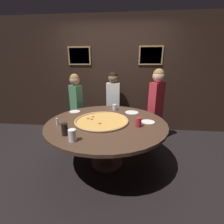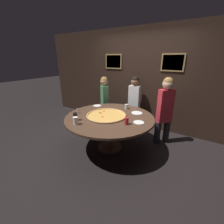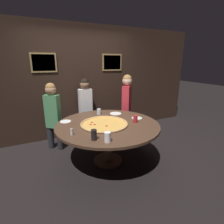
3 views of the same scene
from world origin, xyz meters
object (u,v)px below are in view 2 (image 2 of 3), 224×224
(diner_side_right, at_px, (165,107))
(giant_pizza, at_px, (106,115))
(white_plate_near_front, at_px, (139,122))
(condiment_shaker, at_px, (78,111))
(drink_cup_far_left, at_px, (76,121))
(white_plate_right_side, at_px, (97,106))
(diner_side_left, at_px, (134,100))
(drink_cup_front_edge, at_px, (126,121))
(drink_cup_near_right, at_px, (75,116))
(white_plate_left_side, at_px, (137,113))
(drink_cup_near_left, at_px, (126,107))
(dining_table, at_px, (110,121))
(diner_far_left, at_px, (105,99))

(diner_side_right, bearing_deg, giant_pizza, -4.33)
(white_plate_near_front, xyz_separation_m, condiment_shaker, (-1.30, -0.23, 0.05))
(drink_cup_far_left, bearing_deg, white_plate_near_front, 35.94)
(white_plate_right_side, relative_size, diner_side_left, 0.14)
(drink_cup_front_edge, height_order, drink_cup_near_right, drink_cup_near_right)
(giant_pizza, height_order, diner_side_right, diner_side_right)
(white_plate_left_side, bearing_deg, drink_cup_far_left, -122.08)
(drink_cup_near_left, height_order, diner_side_left, diner_side_left)
(drink_cup_near_left, relative_size, diner_side_left, 0.08)
(drink_cup_near_left, bearing_deg, dining_table, -97.50)
(giant_pizza, distance_m, diner_far_left, 1.19)
(drink_cup_far_left, distance_m, white_plate_right_side, 1.12)
(dining_table, distance_m, drink_cup_near_right, 0.70)
(diner_side_left, bearing_deg, diner_far_left, 20.15)
(white_plate_left_side, distance_m, diner_side_right, 0.62)
(drink_cup_far_left, distance_m, diner_far_left, 1.66)
(giant_pizza, distance_m, white_plate_right_side, 0.71)
(diner_side_right, bearing_deg, drink_cup_near_right, -0.71)
(white_plate_left_side, bearing_deg, diner_side_right, 37.95)
(dining_table, distance_m, white_plate_near_front, 0.63)
(drink_cup_far_left, distance_m, white_plate_near_front, 1.14)
(drink_cup_front_edge, relative_size, white_plate_near_front, 0.65)
(giant_pizza, xyz_separation_m, drink_cup_near_right, (-0.37, -0.49, 0.06))
(drink_cup_near_right, bearing_deg, diner_far_left, 103.07)
(white_plate_near_front, xyz_separation_m, diner_side_left, (-0.63, 1.20, 0.06))
(condiment_shaker, height_order, diner_far_left, diner_far_left)
(giant_pizza, distance_m, diner_side_left, 1.24)
(drink_cup_far_left, distance_m, condiment_shaker, 0.58)
(white_plate_left_side, xyz_separation_m, white_plate_near_front, (0.23, -0.44, 0.00))
(white_plate_near_front, distance_m, diner_side_left, 1.35)
(condiment_shaker, bearing_deg, white_plate_near_front, 9.98)
(giant_pizza, height_order, drink_cup_far_left, drink_cup_far_left)
(diner_side_left, bearing_deg, white_plate_near_front, 117.88)
(dining_table, relative_size, white_plate_left_side, 7.56)
(giant_pizza, relative_size, drink_cup_far_left, 5.88)
(white_plate_right_side, xyz_separation_m, condiment_shaker, (-0.04, -0.63, 0.05))
(drink_cup_near_left, relative_size, white_plate_left_side, 0.46)
(diner_side_right, bearing_deg, drink_cup_far_left, 5.25)
(drink_cup_front_edge, height_order, diner_far_left, diner_far_left)
(drink_cup_near_right, distance_m, diner_far_left, 1.49)
(giant_pizza, bearing_deg, condiment_shaker, -162.43)
(dining_table, relative_size, drink_cup_near_left, 16.35)
(giant_pizza, bearing_deg, diner_far_left, 126.46)
(drink_cup_front_edge, bearing_deg, giant_pizza, 164.39)
(condiment_shaker, bearing_deg, white_plate_right_side, 86.31)
(giant_pizza, relative_size, drink_cup_near_left, 7.44)
(drink_cup_near_left, distance_m, condiment_shaker, 1.10)
(drink_cup_front_edge, xyz_separation_m, diner_far_left, (-1.24, 1.10, -0.02))
(white_plate_near_front, relative_size, white_plate_right_side, 1.02)
(white_plate_left_side, bearing_deg, diner_side_left, 117.94)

